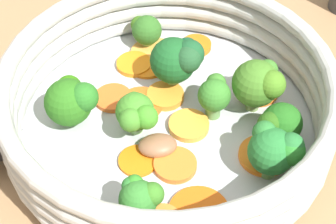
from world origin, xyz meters
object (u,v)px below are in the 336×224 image
carrot_slice_4 (141,104)px  broccoli_floret_8 (71,100)px  broccoli_floret_3 (279,124)px  broccoli_floret_7 (276,150)px  carrot_slice_8 (138,161)px  carrot_slice_12 (196,46)px  broccoli_floret_4 (146,29)px  mushroom_piece_0 (158,145)px  carrot_slice_6 (154,54)px  carrot_slice_10 (257,90)px  broccoli_floret_6 (260,83)px  carrot_slice_11 (148,63)px  broccoli_floret_0 (137,115)px  carrot_slice_7 (165,96)px  carrot_slice_0 (194,214)px  broccoli_floret_5 (214,92)px  carrot_slice_1 (113,98)px  carrot_slice_2 (264,155)px  carrot_slice_3 (163,220)px  carrot_slice_13 (175,165)px  carrot_slice_9 (189,125)px  broccoli_floret_2 (178,59)px  carrot_slice_5 (134,64)px  skillet (168,128)px  broccoli_floret_1 (140,197)px

carrot_slice_4 → broccoli_floret_8: broccoli_floret_8 is taller
broccoli_floret_3 → broccoli_floret_7: size_ratio=0.85×
carrot_slice_8 → carrot_slice_12: carrot_slice_12 is taller
broccoli_floret_4 → mushroom_piece_0: (0.14, -0.02, -0.01)m
carrot_slice_6 → carrot_slice_10: bearing=47.7°
broccoli_floret_6 → broccoli_floret_8: bearing=-99.2°
carrot_slice_11 → broccoli_floret_0: bearing=-18.5°
carrot_slice_7 → broccoli_floret_3: 0.11m
carrot_slice_0 → broccoli_floret_5: 0.11m
carrot_slice_1 → carrot_slice_2: same height
carrot_slice_10 → broccoli_floret_7: broccoli_floret_7 is taller
carrot_slice_10 → carrot_slice_4: bearing=-94.8°
carrot_slice_11 → broccoli_floret_6: broccoli_floret_6 is taller
carrot_slice_4 → broccoli_floret_5: bearing=70.0°
carrot_slice_0 → carrot_slice_7: size_ratio=1.39×
broccoli_floret_8 → mushroom_piece_0: broccoli_floret_8 is taller
carrot_slice_3 → carrot_slice_7: size_ratio=0.81×
carrot_slice_6 → carrot_slice_12: size_ratio=1.52×
carrot_slice_13 → broccoli_floret_6: broccoli_floret_6 is taller
carrot_slice_9 → broccoli_floret_2: bearing=175.4°
carrot_slice_5 → carrot_slice_8: size_ratio=1.03×
carrot_slice_1 → carrot_slice_5: same height
carrot_slice_2 → broccoli_floret_7: (0.02, -0.00, 0.03)m
carrot_slice_11 → broccoli_floret_6: size_ratio=0.83×
skillet → carrot_slice_10: carrot_slice_10 is taller
carrot_slice_11 → broccoli_floret_5: bearing=29.4°
carrot_slice_0 → carrot_slice_6: bearing=176.2°
carrot_slice_1 → broccoli_floret_3: size_ratio=0.84×
broccoli_floret_1 → mushroom_piece_0: broccoli_floret_1 is taller
carrot_slice_0 → mushroom_piece_0: (-0.07, -0.01, 0.01)m
carrot_slice_10 → mushroom_piece_0: 0.12m
skillet → carrot_slice_13: 0.05m
carrot_slice_13 → broccoli_floret_1: bearing=-43.3°
carrot_slice_7 → broccoli_floret_7: broccoli_floret_7 is taller
carrot_slice_3 → carrot_slice_10: size_ratio=0.69×
carrot_slice_3 → mushroom_piece_0: 0.07m
carrot_slice_12 → broccoli_floret_0: broccoli_floret_0 is taller
carrot_slice_13 → carrot_slice_11: bearing=177.2°
skillet → broccoli_floret_1: 0.10m
carrot_slice_5 → broccoli_floret_1: broccoli_floret_1 is taller
carrot_slice_3 → carrot_slice_12: 0.21m
carrot_slice_13 → broccoli_floret_6: size_ratio=0.70×
carrot_slice_1 → broccoli_floret_2: size_ratio=0.64×
carrot_slice_11 → broccoli_floret_5: (0.08, 0.04, 0.02)m
carrot_slice_7 → mushroom_piece_0: size_ratio=1.06×
skillet → carrot_slice_3: (0.10, -0.03, 0.01)m
carrot_slice_11 → broccoli_floret_7: size_ratio=0.90×
carrot_slice_11 → mushroom_piece_0: size_ratio=1.31×
skillet → carrot_slice_5: size_ratio=7.99×
broccoli_floret_0 → broccoli_floret_4: 0.12m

